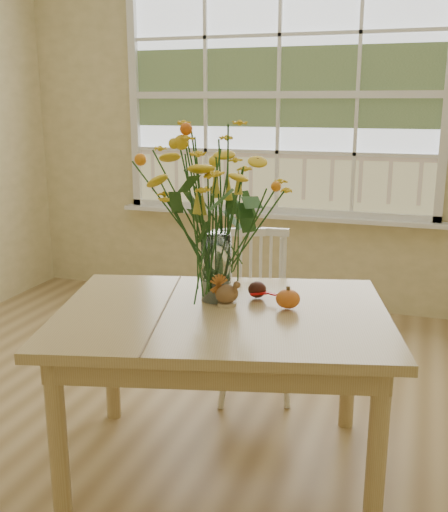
% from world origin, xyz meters
% --- Properties ---
extents(floor, '(4.00, 4.50, 0.01)m').
position_xyz_m(floor, '(0.00, 0.00, -0.01)').
color(floor, '#997A4A').
rests_on(floor, ground).
extents(wall_back, '(4.00, 0.02, 2.70)m').
position_xyz_m(wall_back, '(0.00, 2.25, 1.35)').
color(wall_back, '#C8BA80').
rests_on(wall_back, floor).
extents(window, '(2.42, 0.12, 1.74)m').
position_xyz_m(window, '(0.00, 2.21, 1.53)').
color(window, silver).
rests_on(window, wall_back).
extents(dining_table, '(1.50, 1.23, 0.70)m').
position_xyz_m(dining_table, '(0.31, 0.07, 0.61)').
color(dining_table, tan).
rests_on(dining_table, floor).
extents(windsor_chair, '(0.50, 0.49, 0.84)m').
position_xyz_m(windsor_chair, '(0.22, 0.80, 0.48)').
color(windsor_chair, white).
rests_on(windsor_chair, floor).
extents(flower_vase, '(0.59, 0.59, 0.70)m').
position_xyz_m(flower_vase, '(0.24, 0.19, 1.12)').
color(flower_vase, white).
rests_on(flower_vase, dining_table).
extents(pumpkin, '(0.10, 0.10, 0.08)m').
position_xyz_m(pumpkin, '(0.55, 0.17, 0.74)').
color(pumpkin, '#DC5519').
rests_on(pumpkin, dining_table).
extents(turkey_figurine, '(0.12, 0.11, 0.12)m').
position_xyz_m(turkey_figurine, '(0.31, 0.14, 0.75)').
color(turkey_figurine, '#CCB78C').
rests_on(turkey_figurine, dining_table).
extents(dark_gourd, '(0.12, 0.08, 0.07)m').
position_xyz_m(dark_gourd, '(0.40, 0.26, 0.74)').
color(dark_gourd, '#38160F').
rests_on(dark_gourd, dining_table).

